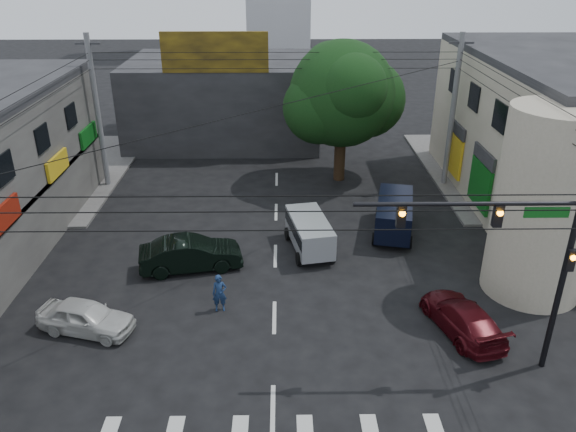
{
  "coord_description": "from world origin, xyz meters",
  "views": [
    {
      "loc": [
        0.32,
        -16.57,
        13.31
      ],
      "look_at": [
        0.57,
        4.0,
        3.55
      ],
      "focal_mm": 35.0,
      "sensor_mm": 36.0,
      "label": 1
    }
  ],
  "objects_px": {
    "utility_pole_far_left": "(98,114)",
    "white_compact": "(86,317)",
    "utility_pole_far_right": "(453,113)",
    "navy_van": "(394,217)",
    "traffic_gantry": "(518,246)",
    "maroon_sedan": "(462,317)",
    "traffic_officer": "(220,293)",
    "street_tree": "(342,94)",
    "silver_minivan": "(309,235)",
    "dark_sedan": "(191,254)"
  },
  "relations": [
    {
      "from": "utility_pole_far_left",
      "to": "white_compact",
      "type": "xyz_separation_m",
      "value": [
        3.31,
        -14.78,
        -3.97
      ]
    },
    {
      "from": "utility_pole_far_right",
      "to": "navy_van",
      "type": "height_order",
      "value": "utility_pole_far_right"
    },
    {
      "from": "traffic_gantry",
      "to": "maroon_sedan",
      "type": "height_order",
      "value": "traffic_gantry"
    },
    {
      "from": "traffic_officer",
      "to": "utility_pole_far_right",
      "type": "bearing_deg",
      "value": 39.47
    },
    {
      "from": "traffic_gantry",
      "to": "white_compact",
      "type": "bearing_deg",
      "value": 171.58
    },
    {
      "from": "street_tree",
      "to": "utility_pole_far_right",
      "type": "xyz_separation_m",
      "value": [
        6.5,
        -1.0,
        -0.87
      ]
    },
    {
      "from": "utility_pole_far_right",
      "to": "maroon_sedan",
      "type": "relative_size",
      "value": 2.01
    },
    {
      "from": "utility_pole_far_right",
      "to": "traffic_officer",
      "type": "height_order",
      "value": "utility_pole_far_right"
    },
    {
      "from": "white_compact",
      "to": "utility_pole_far_right",
      "type": "bearing_deg",
      "value": -34.97
    },
    {
      "from": "silver_minivan",
      "to": "traffic_gantry",
      "type": "bearing_deg",
      "value": -155.15
    },
    {
      "from": "maroon_sedan",
      "to": "traffic_gantry",
      "type": "bearing_deg",
      "value": 91.33
    },
    {
      "from": "maroon_sedan",
      "to": "silver_minivan",
      "type": "relative_size",
      "value": 1.12
    },
    {
      "from": "white_compact",
      "to": "navy_van",
      "type": "distance_m",
      "value": 15.62
    },
    {
      "from": "utility_pole_far_left",
      "to": "dark_sedan",
      "type": "relative_size",
      "value": 1.9
    },
    {
      "from": "dark_sedan",
      "to": "white_compact",
      "type": "xyz_separation_m",
      "value": [
        -3.35,
        -4.66,
        -0.13
      ]
    },
    {
      "from": "street_tree",
      "to": "traffic_officer",
      "type": "relative_size",
      "value": 5.38
    },
    {
      "from": "dark_sedan",
      "to": "navy_van",
      "type": "bearing_deg",
      "value": -81.75
    },
    {
      "from": "maroon_sedan",
      "to": "traffic_officer",
      "type": "height_order",
      "value": "traffic_officer"
    },
    {
      "from": "utility_pole_far_right",
      "to": "navy_van",
      "type": "xyz_separation_m",
      "value": [
        -4.4,
        -6.58,
        -3.69
      ]
    },
    {
      "from": "white_compact",
      "to": "navy_van",
      "type": "bearing_deg",
      "value": -43.17
    },
    {
      "from": "street_tree",
      "to": "utility_pole_far_right",
      "type": "distance_m",
      "value": 6.63
    },
    {
      "from": "utility_pole_far_left",
      "to": "traffic_officer",
      "type": "distance_m",
      "value": 16.25
    },
    {
      "from": "dark_sedan",
      "to": "silver_minivan",
      "type": "xyz_separation_m",
      "value": [
        5.51,
        1.7,
        0.07
      ]
    },
    {
      "from": "street_tree",
      "to": "traffic_gantry",
      "type": "xyz_separation_m",
      "value": [
        3.82,
        -18.0,
        -0.64
      ]
    },
    {
      "from": "traffic_officer",
      "to": "maroon_sedan",
      "type": "bearing_deg",
      "value": -16.22
    },
    {
      "from": "traffic_gantry",
      "to": "dark_sedan",
      "type": "relative_size",
      "value": 1.49
    },
    {
      "from": "white_compact",
      "to": "traffic_officer",
      "type": "height_order",
      "value": "traffic_officer"
    },
    {
      "from": "silver_minivan",
      "to": "traffic_officer",
      "type": "distance_m",
      "value": 6.35
    },
    {
      "from": "maroon_sedan",
      "to": "navy_van",
      "type": "height_order",
      "value": "navy_van"
    },
    {
      "from": "utility_pole_far_right",
      "to": "maroon_sedan",
      "type": "xyz_separation_m",
      "value": [
        -3.3,
        -14.95,
        -3.98
      ]
    },
    {
      "from": "traffic_gantry",
      "to": "utility_pole_far_left",
      "type": "distance_m",
      "value": 25.0
    },
    {
      "from": "utility_pole_far_left",
      "to": "maroon_sedan",
      "type": "xyz_separation_m",
      "value": [
        17.7,
        -14.95,
        -3.98
      ]
    },
    {
      "from": "utility_pole_far_right",
      "to": "dark_sedan",
      "type": "relative_size",
      "value": 1.9
    },
    {
      "from": "navy_van",
      "to": "white_compact",
      "type": "bearing_deg",
      "value": 134.07
    },
    {
      "from": "street_tree",
      "to": "traffic_gantry",
      "type": "height_order",
      "value": "street_tree"
    },
    {
      "from": "utility_pole_far_left",
      "to": "dark_sedan",
      "type": "height_order",
      "value": "utility_pole_far_left"
    },
    {
      "from": "maroon_sedan",
      "to": "dark_sedan",
      "type": "bearing_deg",
      "value": -39.22
    },
    {
      "from": "street_tree",
      "to": "dark_sedan",
      "type": "height_order",
      "value": "street_tree"
    },
    {
      "from": "white_compact",
      "to": "maroon_sedan",
      "type": "height_order",
      "value": "white_compact"
    },
    {
      "from": "navy_van",
      "to": "traffic_officer",
      "type": "distance_m",
      "value": 10.79
    },
    {
      "from": "utility_pole_far_left",
      "to": "navy_van",
      "type": "height_order",
      "value": "utility_pole_far_left"
    },
    {
      "from": "utility_pole_far_left",
      "to": "utility_pole_far_right",
      "type": "xyz_separation_m",
      "value": [
        21.0,
        0.0,
        0.0
      ]
    },
    {
      "from": "utility_pole_far_right",
      "to": "dark_sedan",
      "type": "distance_m",
      "value": 17.97
    },
    {
      "from": "street_tree",
      "to": "dark_sedan",
      "type": "bearing_deg",
      "value": -125.22
    },
    {
      "from": "dark_sedan",
      "to": "traffic_officer",
      "type": "distance_m",
      "value": 3.72
    },
    {
      "from": "traffic_officer",
      "to": "utility_pole_far_left",
      "type": "bearing_deg",
      "value": 114.48
    },
    {
      "from": "utility_pole_far_right",
      "to": "navy_van",
      "type": "relative_size",
      "value": 1.92
    },
    {
      "from": "traffic_gantry",
      "to": "utility_pole_far_left",
      "type": "relative_size",
      "value": 0.78
    },
    {
      "from": "white_compact",
      "to": "traffic_officer",
      "type": "bearing_deg",
      "value": -59.95
    },
    {
      "from": "traffic_gantry",
      "to": "silver_minivan",
      "type": "bearing_deg",
      "value": 125.7
    }
  ]
}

